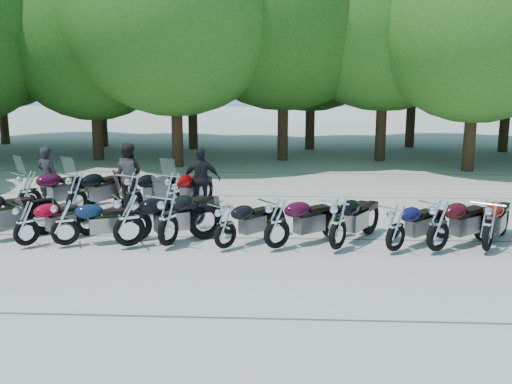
{
  "coord_description": "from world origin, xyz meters",
  "views": [
    {
      "loc": [
        0.68,
        -11.89,
        3.98
      ],
      "look_at": [
        0.0,
        1.5,
        1.1
      ],
      "focal_mm": 42.0,
      "sensor_mm": 36.0,
      "label": 1
    }
  ],
  "objects_px": {
    "rider_2": "(202,180)",
    "motorcycle_4": "(129,218)",
    "motorcycle_5": "(168,218)",
    "motorcycle_8": "(338,222)",
    "rider_0": "(48,177)",
    "motorcycle_3": "(65,221)",
    "motorcycle_9": "(396,227)",
    "motorcycle_15": "(76,192)",
    "motorcycle_14": "(29,191)",
    "motorcycle_17": "(173,193)",
    "motorcycle_6": "(225,224)",
    "motorcycle_2": "(26,222)",
    "motorcycle_10": "(439,224)",
    "motorcycle_7": "(277,222)",
    "motorcycle_11": "(489,224)",
    "motorcycle_16": "(134,192)",
    "rider_1": "(128,175)"
  },
  "relations": [
    {
      "from": "motorcycle_11",
      "to": "rider_1",
      "type": "relative_size",
      "value": 1.29
    },
    {
      "from": "motorcycle_7",
      "to": "motorcycle_16",
      "type": "distance_m",
      "value": 4.68
    },
    {
      "from": "motorcycle_6",
      "to": "motorcycle_10",
      "type": "xyz_separation_m",
      "value": [
        4.53,
        0.02,
        0.07
      ]
    },
    {
      "from": "motorcycle_11",
      "to": "motorcycle_17",
      "type": "relative_size",
      "value": 0.97
    },
    {
      "from": "motorcycle_15",
      "to": "motorcycle_16",
      "type": "height_order",
      "value": "motorcycle_15"
    },
    {
      "from": "rider_1",
      "to": "motorcycle_16",
      "type": "bearing_deg",
      "value": 108.69
    },
    {
      "from": "motorcycle_6",
      "to": "motorcycle_14",
      "type": "xyz_separation_m",
      "value": [
        -5.45,
        2.64,
        0.1
      ]
    },
    {
      "from": "motorcycle_11",
      "to": "motorcycle_15",
      "type": "height_order",
      "value": "motorcycle_15"
    },
    {
      "from": "motorcycle_5",
      "to": "motorcycle_6",
      "type": "distance_m",
      "value": 1.27
    },
    {
      "from": "motorcycle_5",
      "to": "motorcycle_7",
      "type": "bearing_deg",
      "value": -157.43
    },
    {
      "from": "motorcycle_3",
      "to": "motorcycle_9",
      "type": "xyz_separation_m",
      "value": [
        7.17,
        -0.05,
        -0.0
      ]
    },
    {
      "from": "motorcycle_2",
      "to": "motorcycle_17",
      "type": "distance_m",
      "value": 3.9
    },
    {
      "from": "motorcycle_16",
      "to": "rider_2",
      "type": "height_order",
      "value": "rider_2"
    },
    {
      "from": "motorcycle_5",
      "to": "motorcycle_11",
      "type": "height_order",
      "value": "motorcycle_5"
    },
    {
      "from": "motorcycle_4",
      "to": "motorcycle_7",
      "type": "relative_size",
      "value": 1.07
    },
    {
      "from": "motorcycle_9",
      "to": "motorcycle_17",
      "type": "distance_m",
      "value": 5.98
    },
    {
      "from": "motorcycle_9",
      "to": "rider_0",
      "type": "xyz_separation_m",
      "value": [
        -9.05,
        3.88,
        0.26
      ]
    },
    {
      "from": "rider_0",
      "to": "rider_2",
      "type": "bearing_deg",
      "value": -167.09
    },
    {
      "from": "motorcycle_4",
      "to": "motorcycle_17",
      "type": "distance_m",
      "value": 2.79
    },
    {
      "from": "motorcycle_17",
      "to": "rider_2",
      "type": "relative_size",
      "value": 1.38
    },
    {
      "from": "motorcycle_8",
      "to": "motorcycle_10",
      "type": "distance_m",
      "value": 2.11
    },
    {
      "from": "motorcycle_8",
      "to": "motorcycle_5",
      "type": "bearing_deg",
      "value": 30.05
    },
    {
      "from": "rider_1",
      "to": "motorcycle_2",
      "type": "bearing_deg",
      "value": 70.85
    },
    {
      "from": "motorcycle_17",
      "to": "motorcycle_2",
      "type": "bearing_deg",
      "value": 66.49
    },
    {
      "from": "rider_2",
      "to": "motorcycle_4",
      "type": "bearing_deg",
      "value": 69.08
    },
    {
      "from": "motorcycle_3",
      "to": "motorcycle_7",
      "type": "bearing_deg",
      "value": -111.91
    },
    {
      "from": "motorcycle_6",
      "to": "motorcycle_15",
      "type": "height_order",
      "value": "motorcycle_15"
    },
    {
      "from": "motorcycle_14",
      "to": "motorcycle_17",
      "type": "bearing_deg",
      "value": -138.65
    },
    {
      "from": "motorcycle_8",
      "to": "rider_0",
      "type": "relative_size",
      "value": 1.37
    },
    {
      "from": "motorcycle_2",
      "to": "motorcycle_15",
      "type": "height_order",
      "value": "motorcycle_15"
    },
    {
      "from": "motorcycle_8",
      "to": "motorcycle_4",
      "type": "bearing_deg",
      "value": 31.4
    },
    {
      "from": "motorcycle_4",
      "to": "motorcycle_7",
      "type": "bearing_deg",
      "value": -118.75
    },
    {
      "from": "motorcycle_4",
      "to": "motorcycle_6",
      "type": "xyz_separation_m",
      "value": [
        2.1,
        -0.02,
        -0.1
      ]
    },
    {
      "from": "motorcycle_9",
      "to": "motorcycle_17",
      "type": "height_order",
      "value": "motorcycle_17"
    },
    {
      "from": "motorcycle_6",
      "to": "motorcycle_15",
      "type": "bearing_deg",
      "value": 10.12
    },
    {
      "from": "motorcycle_11",
      "to": "motorcycle_17",
      "type": "bearing_deg",
      "value": 8.94
    },
    {
      "from": "motorcycle_9",
      "to": "motorcycle_15",
      "type": "xyz_separation_m",
      "value": [
        -7.82,
        2.69,
        0.09
      ]
    },
    {
      "from": "motorcycle_10",
      "to": "rider_0",
      "type": "distance_m",
      "value": 10.67
    },
    {
      "from": "motorcycle_15",
      "to": "motorcycle_17",
      "type": "xyz_separation_m",
      "value": [
        2.54,
        0.1,
        -0.01
      ]
    },
    {
      "from": "motorcycle_2",
      "to": "motorcycle_17",
      "type": "bearing_deg",
      "value": -92.19
    },
    {
      "from": "motorcycle_5",
      "to": "motorcycle_9",
      "type": "height_order",
      "value": "motorcycle_5"
    },
    {
      "from": "motorcycle_6",
      "to": "rider_2",
      "type": "bearing_deg",
      "value": -31.76
    },
    {
      "from": "motorcycle_6",
      "to": "motorcycle_9",
      "type": "bearing_deg",
      "value": -137.59
    },
    {
      "from": "motorcycle_8",
      "to": "motorcycle_11",
      "type": "bearing_deg",
      "value": -147.79
    },
    {
      "from": "motorcycle_15",
      "to": "motorcycle_17",
      "type": "relative_size",
      "value": 1.02
    },
    {
      "from": "motorcycle_10",
      "to": "rider_2",
      "type": "bearing_deg",
      "value": 18.47
    },
    {
      "from": "motorcycle_5",
      "to": "rider_2",
      "type": "bearing_deg",
      "value": -70.03
    },
    {
      "from": "motorcycle_7",
      "to": "motorcycle_17",
      "type": "relative_size",
      "value": 0.96
    },
    {
      "from": "motorcycle_9",
      "to": "motorcycle_17",
      "type": "xyz_separation_m",
      "value": [
        -5.29,
        2.79,
        0.08
      ]
    },
    {
      "from": "motorcycle_9",
      "to": "motorcycle_14",
      "type": "bearing_deg",
      "value": 29.54
    }
  ]
}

